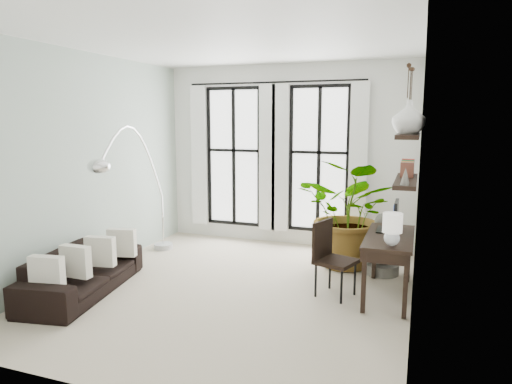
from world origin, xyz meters
The scene contains 16 objects.
floor centered at (0.00, 0.00, 0.00)m, with size 5.00×5.00×0.00m, color #C1B199.
ceiling centered at (0.00, 0.00, 3.20)m, with size 5.00×5.00×0.00m, color white.
wall_left centered at (-2.25, 0.00, 1.60)m, with size 5.00×5.00×0.00m, color #A2B5A8.
wall_right centered at (2.25, 0.00, 1.60)m, with size 5.00×5.00×0.00m, color white.
wall_back centered at (0.00, 2.50, 1.60)m, with size 4.50×4.50×0.00m, color white.
windows centered at (-0.20, 2.43, 1.56)m, with size 3.26×0.13×2.65m.
wall_shelves centered at (2.11, 0.48, 1.73)m, with size 0.25×1.30×0.60m.
sofa centered at (-1.80, -0.75, 0.29)m, with size 1.97×0.77×0.57m, color black.
throw_pillows centered at (-1.70, -0.75, 0.50)m, with size 0.40×1.52×0.40m.
plant centered at (1.32, 1.50, 0.83)m, with size 1.50×1.30×1.66m, color #2D7228.
desk centered at (1.94, 0.40, 0.74)m, with size 0.57×1.36×1.19m.
desk_chair centered at (1.24, 0.27, 0.55)m, with size 0.58×0.58×0.96m.
arc_lamp centered at (-1.70, 0.33, 1.69)m, with size 0.71×2.39×2.16m.
buddha centered at (1.80, 1.34, 0.38)m, with size 0.50×0.50×0.90m.
vase_a centered at (2.11, 0.19, 2.27)m, with size 0.37×0.37×0.38m, color white.
vase_b centered at (2.11, 0.59, 2.27)m, with size 0.37×0.37×0.38m, color white.
Camera 1 is at (2.26, -5.35, 2.24)m, focal length 32.00 mm.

